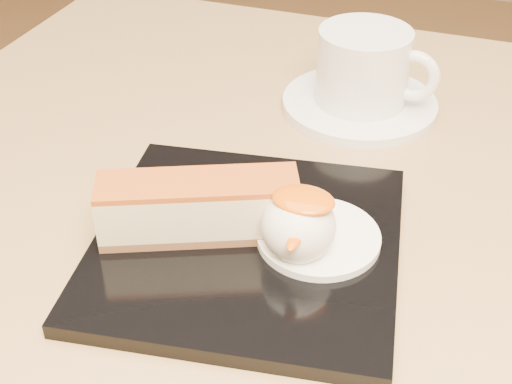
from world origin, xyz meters
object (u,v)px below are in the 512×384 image
at_px(dessert_plate, 247,244).
at_px(coffee_cup, 365,65).
at_px(ice_cream_scoop, 298,226).
at_px(saucer, 359,104).
at_px(table, 284,353).
at_px(cheesecake, 199,207).

distance_m(dessert_plate, coffee_cup, 0.24).
distance_m(ice_cream_scoop, coffee_cup, 0.24).
bearing_deg(dessert_plate, saucer, 82.64).
bearing_deg(ice_cream_scoop, coffee_cup, 91.73).
distance_m(ice_cream_scoop, saucer, 0.24).
relative_size(table, coffee_cup, 6.83).
distance_m(table, ice_cream_scoop, 0.20).
height_order(table, dessert_plate, dessert_plate).
bearing_deg(table, cheesecake, -136.35).
xyz_separation_m(dessert_plate, cheesecake, (-0.04, -0.01, 0.03)).
distance_m(table, cheesecake, 0.20).
relative_size(table, dessert_plate, 3.64).
bearing_deg(table, coffee_cup, 85.55).
xyz_separation_m(table, dessert_plate, (-0.02, -0.05, 0.16)).
relative_size(dessert_plate, coffee_cup, 1.88).
bearing_deg(coffee_cup, cheesecake, -101.19).
relative_size(dessert_plate, saucer, 1.47).
height_order(table, ice_cream_scoop, ice_cream_scoop).
height_order(dessert_plate, coffee_cup, coffee_cup).
xyz_separation_m(table, cheesecake, (-0.05, -0.05, 0.19)).
bearing_deg(ice_cream_scoop, table, 113.67).
height_order(table, saucer, saucer).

